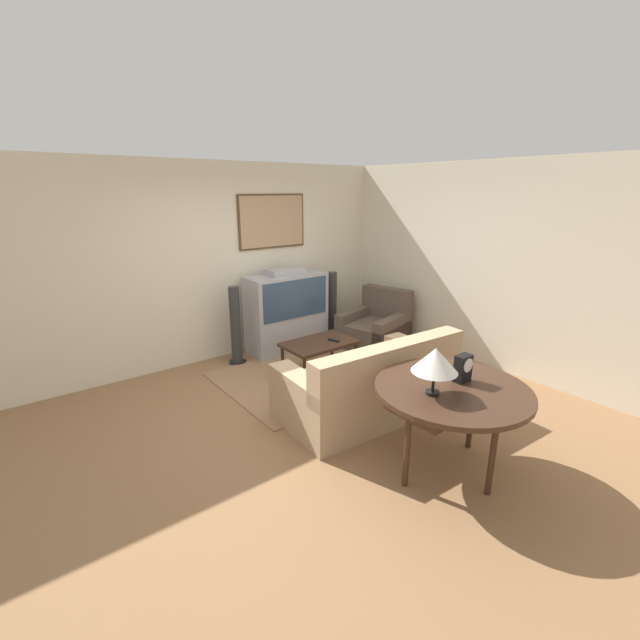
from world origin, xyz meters
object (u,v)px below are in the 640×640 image
object	(u,v)px
coffee_table	(319,345)
couch	(369,387)
tv	(287,312)
armchair	(375,328)
table_lamp	(435,361)
mantel_clock	(463,368)
console_table	(452,394)
speaker_tower_right	(332,307)
speaker_tower_left	(236,328)

from	to	relation	value
coffee_table	couch	bearing A→B (deg)	-99.87
tv	armchair	world-z (taller)	tv
couch	table_lamp	world-z (taller)	table_lamp
couch	mantel_clock	bearing A→B (deg)	93.99
couch	coffee_table	xyz separation A→B (m)	(0.20, 1.13, 0.09)
armchair	coffee_table	xyz separation A→B (m)	(-1.37, -0.35, 0.13)
tv	coffee_table	distance (m)	1.07
table_lamp	tv	bearing A→B (deg)	76.71
tv	console_table	world-z (taller)	tv
couch	speaker_tower_right	xyz separation A→B (m)	(1.24, 2.15, 0.21)
coffee_table	speaker_tower_left	world-z (taller)	speaker_tower_left
tv	table_lamp	bearing A→B (deg)	-103.29
speaker_tower_left	speaker_tower_right	distance (m)	1.71
coffee_table	armchair	bearing A→B (deg)	14.48
console_table	table_lamp	xyz separation A→B (m)	(-0.23, 0.03, 0.35)
tv	coffee_table	bearing A→B (deg)	-100.21
tv	armchair	xyz separation A→B (m)	(1.18, -0.69, -0.32)
armchair	table_lamp	distance (m)	3.32
armchair	coffee_table	bearing A→B (deg)	-88.97
couch	speaker_tower_right	size ratio (longest dim) A/B	1.76
speaker_tower_right	coffee_table	bearing A→B (deg)	-135.74
armchair	table_lamp	size ratio (longest dim) A/B	2.82
coffee_table	console_table	world-z (taller)	console_table
tv	table_lamp	world-z (taller)	tv
console_table	couch	bearing A→B (deg)	82.16
coffee_table	speaker_tower_left	bearing A→B (deg)	123.33
couch	speaker_tower_left	bearing A→B (deg)	-73.80
armchair	speaker_tower_left	distance (m)	2.15
mantel_clock	speaker_tower_left	size ratio (longest dim) A/B	0.22
table_lamp	coffee_table	bearing A→B (deg)	75.29
console_table	mantel_clock	size ratio (longest dim) A/B	5.41
tv	mantel_clock	world-z (taller)	tv
coffee_table	table_lamp	size ratio (longest dim) A/B	2.39
console_table	speaker_tower_left	bearing A→B (deg)	95.56
couch	table_lamp	xyz separation A→B (m)	(-0.39, -1.09, 0.75)
coffee_table	mantel_clock	size ratio (longest dim) A/B	3.94
tv	mantel_clock	distance (m)	3.29
couch	console_table	distance (m)	1.20
speaker_tower_left	mantel_clock	bearing A→B (deg)	-81.66
table_lamp	speaker_tower_right	world-z (taller)	table_lamp
armchair	couch	bearing A→B (deg)	-59.97
couch	speaker_tower_left	xyz separation A→B (m)	(-0.47, 2.15, 0.21)
armchair	console_table	bearing A→B (deg)	-46.93
table_lamp	speaker_tower_left	xyz separation A→B (m)	(-0.09, 3.23, -0.55)
couch	armchair	xyz separation A→B (m)	(1.56, 1.48, -0.04)
table_lamp	speaker_tower_left	size ratio (longest dim) A/B	0.36
tv	console_table	distance (m)	3.33
couch	console_table	bearing A→B (deg)	85.99
tv	table_lamp	xyz separation A→B (m)	(-0.77, -3.26, 0.48)
armchair	speaker_tower_right	world-z (taller)	speaker_tower_right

